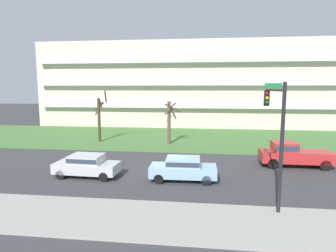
# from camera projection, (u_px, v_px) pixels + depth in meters

# --- Properties ---
(ground) EXTENTS (160.00, 160.00, 0.00)m
(ground) POSITION_uv_depth(u_px,v_px,m) (167.00, 171.00, 21.27)
(ground) COLOR #38383A
(sidewalk_curb_near) EXTENTS (80.00, 4.00, 0.15)m
(sidewalk_curb_near) POSITION_uv_depth(u_px,v_px,m) (145.00, 219.00, 13.39)
(sidewalk_curb_near) COLOR #99968E
(sidewalk_curb_near) RESTS_ON ground
(grass_lawn_strip) EXTENTS (80.00, 16.00, 0.08)m
(grass_lawn_strip) POSITION_uv_depth(u_px,v_px,m) (181.00, 138.00, 35.04)
(grass_lawn_strip) COLOR #477238
(grass_lawn_strip) RESTS_ON ground
(apartment_building) EXTENTS (46.40, 14.12, 13.11)m
(apartment_building) POSITION_uv_depth(u_px,v_px,m) (188.00, 85.00, 48.50)
(apartment_building) COLOR beige
(apartment_building) RESTS_ON ground
(tree_far_left) EXTENTS (1.66, 1.64, 5.88)m
(tree_far_left) POSITION_uv_depth(u_px,v_px,m) (100.00, 117.00, 32.31)
(tree_far_left) COLOR #423023
(tree_far_left) RESTS_ON ground
(tree_left) EXTENTS (1.92, 2.19, 4.68)m
(tree_left) POSITION_uv_depth(u_px,v_px,m) (170.00, 120.00, 30.83)
(tree_left) COLOR brown
(tree_left) RESTS_ON ground
(pickup_red_near_left) EXTENTS (5.42, 2.05, 1.95)m
(pickup_red_near_left) POSITION_uv_depth(u_px,v_px,m) (292.00, 154.00, 22.44)
(pickup_red_near_left) COLOR #B22828
(pickup_red_near_left) RESTS_ON ground
(sedan_blue_center_left) EXTENTS (4.44, 1.91, 1.57)m
(sedan_blue_center_left) POSITION_uv_depth(u_px,v_px,m) (183.00, 168.00, 19.03)
(sedan_blue_center_left) COLOR #8CB2E0
(sedan_blue_center_left) RESTS_ON ground
(sedan_silver_center_right) EXTENTS (4.47, 1.97, 1.57)m
(sedan_silver_center_right) POSITION_uv_depth(u_px,v_px,m) (87.00, 165.00, 19.83)
(sedan_silver_center_right) COLOR #B7BABF
(sedan_silver_center_right) RESTS_ON ground
(traffic_signal_mast) EXTENTS (0.90, 4.10, 6.45)m
(traffic_signal_mast) POSITION_uv_depth(u_px,v_px,m) (276.00, 124.00, 14.72)
(traffic_signal_mast) COLOR black
(traffic_signal_mast) RESTS_ON ground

